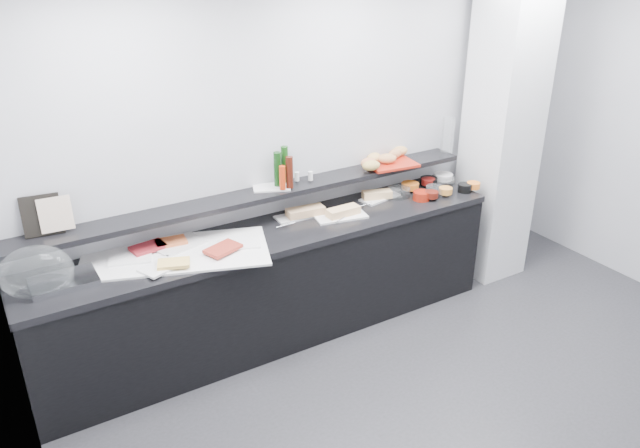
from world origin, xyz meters
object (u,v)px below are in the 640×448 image
sandwich_plate_mid (341,217)px  condiment_tray (271,187)px  cloche_base (64,282)px  carafe (448,135)px  framed_print (42,215)px  bread_tray (391,164)px

sandwich_plate_mid → condiment_tray: 0.58m
cloche_base → carafe: size_ratio=1.32×
sandwich_plate_mid → carafe: 1.31m
condiment_tray → carafe: 1.70m
cloche_base → condiment_tray: (1.56, 0.21, 0.24)m
framed_print → carafe: carafe is taller
bread_tray → cloche_base: bearing=-169.8°
cloche_base → sandwich_plate_mid: (2.02, -0.05, -0.01)m
cloche_base → condiment_tray: size_ratio=1.46×
bread_tray → carafe: bearing=9.4°
condiment_tray → carafe: bearing=20.8°
bread_tray → carafe: 0.63m
cloche_base → condiment_tray: 1.59m
carafe → cloche_base: bearing=-176.8°
sandwich_plate_mid → bread_tray: bearing=29.2°
framed_print → bread_tray: framed_print is taller
sandwich_plate_mid → framed_print: 2.09m
framed_print → bread_tray: (2.65, -0.09, -0.12)m
framed_print → condiment_tray: 1.59m
framed_print → bread_tray: bearing=5.0°
bread_tray → carafe: carafe is taller
cloche_base → carafe: (3.25, 0.18, 0.38)m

